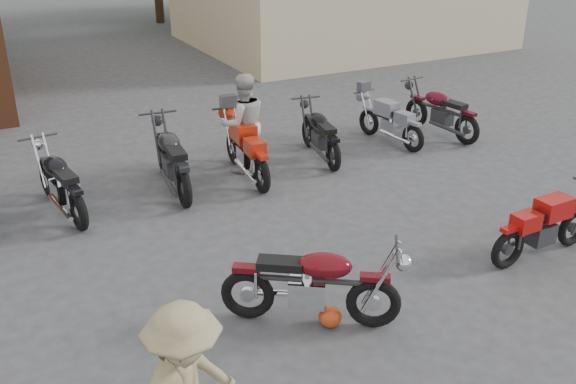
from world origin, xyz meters
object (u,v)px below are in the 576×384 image
row_bike_4 (246,146)px  row_bike_6 (390,119)px  row_bike_7 (440,108)px  sportbike (546,223)px  row_bike_2 (59,179)px  person_light (243,123)px  vintage_motorcycle (314,279)px  row_bike_5 (320,131)px  row_bike_3 (171,155)px  helmet (330,317)px

row_bike_4 → row_bike_6: 3.41m
row_bike_7 → sportbike: bearing=149.5°
sportbike → row_bike_7: (2.14, 4.83, 0.06)m
row_bike_2 → row_bike_7: 7.92m
row_bike_7 → person_light: bearing=82.7°
vintage_motorcycle → row_bike_6: 6.61m
person_light → row_bike_6: bearing=-174.4°
row_bike_5 → row_bike_7: size_ratio=0.95×
sportbike → row_bike_6: 4.99m
row_bike_7 → row_bike_5: bearing=83.6°
vintage_motorcycle → row_bike_2: (-2.11, 4.49, -0.01)m
row_bike_5 → row_bike_4: bearing=107.3°
row_bike_3 → row_bike_4: (1.36, -0.09, -0.03)m
vintage_motorcycle → row_bike_5: vintage_motorcycle is taller
sportbike → helmet: sportbike is taller
row_bike_6 → row_bike_7: row_bike_7 is taller
sportbike → row_bike_7: bearing=64.5°
person_light → row_bike_4: bearing=78.7°
vintage_motorcycle → row_bike_7: size_ratio=1.02×
row_bike_5 → sportbike: bearing=-160.1°
helmet → row_bike_2: 5.19m
vintage_motorcycle → sportbike: bearing=32.9°
row_bike_3 → row_bike_4: bearing=-88.7°
helmet → row_bike_4: size_ratio=0.14×
helmet → vintage_motorcycle: bearing=131.8°
row_bike_2 → row_bike_3: 1.89m
sportbike → row_bike_3: (-3.88, 4.70, 0.10)m
row_bike_2 → row_bike_3: row_bike_3 is taller
row_bike_2 → row_bike_6: row_bike_2 is taller
sportbike → vintage_motorcycle: bearing=176.6°
row_bike_7 → row_bike_4: bearing=86.2°
sportbike → person_light: size_ratio=0.98×
person_light → row_bike_4: (-0.08, -0.28, -0.33)m
person_light → sportbike: bearing=121.8°
row_bike_3 → row_bike_4: 1.37m
row_bike_2 → row_bike_4: row_bike_4 is taller
row_bike_4 → row_bike_6: size_ratio=1.14×
helmet → person_light: 5.12m
helmet → row_bike_5: 5.57m
row_bike_4 → row_bike_6: row_bike_4 is taller
row_bike_2 → row_bike_3: size_ratio=0.93×
person_light → row_bike_2: bearing=10.2°
row_bike_3 → row_bike_7: 6.03m
vintage_motorcycle → row_bike_2: size_ratio=1.02×
vintage_motorcycle → row_bike_2: 4.96m
person_light → row_bike_7: 4.59m
person_light → row_bike_4: 0.44m
person_light → row_bike_7: person_light is taller
row_bike_2 → row_bike_5: row_bike_2 is taller
row_bike_4 → sportbike: bearing=-146.7°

